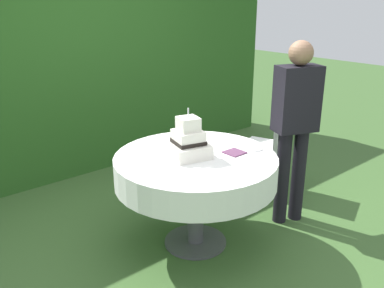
# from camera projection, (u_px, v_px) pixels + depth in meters

# --- Properties ---
(ground_plane) EXTENTS (20.00, 20.00, 0.00)m
(ground_plane) POSITION_uv_depth(u_px,v_px,m) (195.00, 242.00, 3.47)
(ground_plane) COLOR #3D602D
(foliage_hedge) EXTENTS (5.54, 0.61, 2.25)m
(foliage_hedge) POSITION_uv_depth(u_px,v_px,m) (67.00, 72.00, 4.66)
(foliage_hedge) COLOR #28561E
(foliage_hedge) RESTS_ON ground_plane
(cake_table) EXTENTS (1.26, 1.26, 0.77)m
(cake_table) POSITION_uv_depth(u_px,v_px,m) (196.00, 170.00, 3.25)
(cake_table) COLOR #4C4C51
(cake_table) RESTS_ON ground_plane
(wedding_cake) EXTENTS (0.35, 0.35, 0.38)m
(wedding_cake) POSITION_uv_depth(u_px,v_px,m) (189.00, 142.00, 3.17)
(wedding_cake) COLOR white
(wedding_cake) RESTS_ON cake_table
(serving_plate_near) EXTENTS (0.10, 0.10, 0.01)m
(serving_plate_near) POSITION_uv_depth(u_px,v_px,m) (192.00, 134.00, 3.69)
(serving_plate_near) COLOR white
(serving_plate_near) RESTS_ON cake_table
(serving_plate_far) EXTENTS (0.11, 0.11, 0.01)m
(serving_plate_far) POSITION_uv_depth(u_px,v_px,m) (158.00, 141.00, 3.53)
(serving_plate_far) COLOR white
(serving_plate_far) RESTS_ON cake_table
(serving_plate_left) EXTENTS (0.11, 0.11, 0.01)m
(serving_plate_left) POSITION_uv_depth(u_px,v_px,m) (256.00, 149.00, 3.35)
(serving_plate_left) COLOR white
(serving_plate_left) RESTS_ON cake_table
(serving_plate_right) EXTENTS (0.14, 0.14, 0.01)m
(serving_plate_right) POSITION_uv_depth(u_px,v_px,m) (177.00, 137.00, 3.62)
(serving_plate_right) COLOR white
(serving_plate_right) RESTS_ON cake_table
(napkin_stack) EXTENTS (0.15, 0.15, 0.01)m
(napkin_stack) POSITION_uv_depth(u_px,v_px,m) (234.00, 152.00, 3.27)
(napkin_stack) COLOR #603856
(napkin_stack) RESTS_ON cake_table
(garden_chair) EXTENTS (0.52, 0.52, 0.89)m
(garden_chair) POSITION_uv_depth(u_px,v_px,m) (271.00, 141.00, 4.23)
(garden_chair) COLOR white
(garden_chair) RESTS_ON ground_plane
(standing_person) EXTENTS (0.41, 0.32, 1.60)m
(standing_person) POSITION_uv_depth(u_px,v_px,m) (295.00, 122.00, 3.52)
(standing_person) COLOR black
(standing_person) RESTS_ON ground_plane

